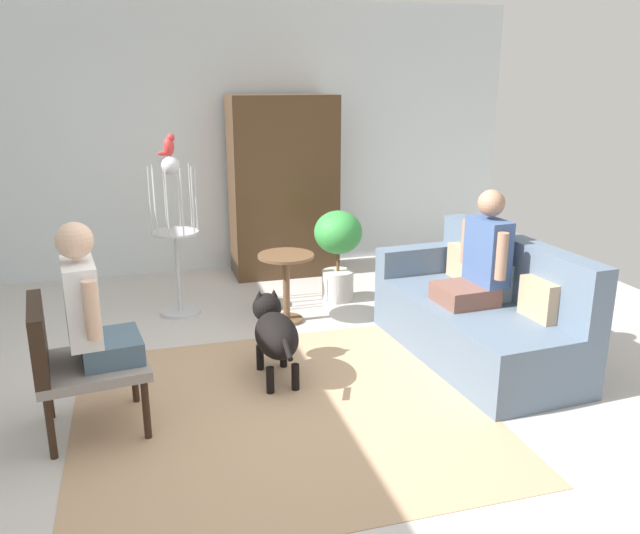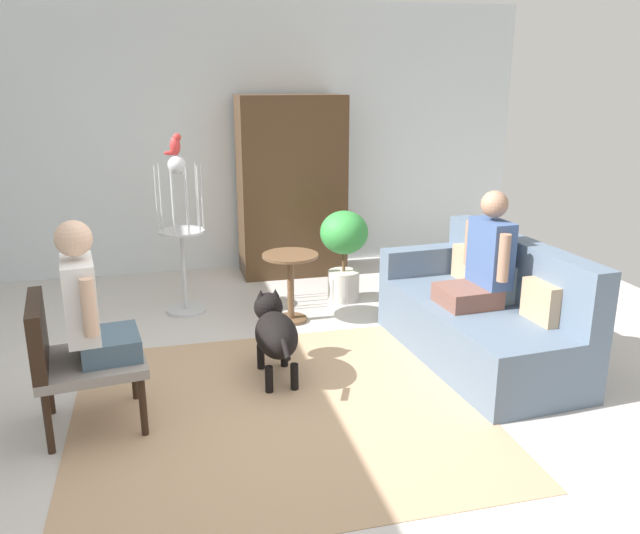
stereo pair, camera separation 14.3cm
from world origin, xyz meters
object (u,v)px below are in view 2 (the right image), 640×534
at_px(dog, 275,331).
at_px(parrot, 175,145).
at_px(armchair, 69,353).
at_px(armoire_cabinet, 291,186).
at_px(potted_plant, 344,245).
at_px(bird_cage_stand, 182,234).
at_px(person_on_couch, 483,261).
at_px(couch, 482,316).
at_px(round_end_table, 291,277).
at_px(person_on_armchair, 88,304).

distance_m(dog, parrot, 2.00).
height_order(armchair, armoire_cabinet, armoire_cabinet).
height_order(dog, potted_plant, potted_plant).
relative_size(dog, bird_cage_stand, 0.62).
bearing_deg(person_on_couch, dog, 176.71).
height_order(person_on_couch, armoire_cabinet, armoire_cabinet).
distance_m(couch, parrot, 2.93).
height_order(person_on_couch, parrot, parrot).
xyz_separation_m(person_on_couch, potted_plant, (-0.61, 1.57, -0.24)).
distance_m(armchair, dog, 1.39).
relative_size(couch, potted_plant, 2.14).
bearing_deg(potted_plant, armoire_cabinet, 105.88).
relative_size(bird_cage_stand, parrot, 7.62).
bearing_deg(bird_cage_stand, parrot, 180.00).
relative_size(round_end_table, parrot, 3.27).
xyz_separation_m(person_on_armchair, armoire_cabinet, (1.82, 2.91, 0.16)).
distance_m(armchair, armoire_cabinet, 3.56).
relative_size(person_on_armchair, dog, 0.96).
bearing_deg(dog, armchair, -162.50).
bearing_deg(armoire_cabinet, round_end_table, -102.10).
bearing_deg(couch, dog, 178.09).
relative_size(armchair, person_on_couch, 1.00).
bearing_deg(parrot, round_end_table, -27.35).
distance_m(person_on_armchair, parrot, 2.13).
relative_size(couch, dog, 2.09).
bearing_deg(person_on_armchair, person_on_couch, 6.46).
distance_m(person_on_armchair, bird_cage_stand, 2.00).
relative_size(armchair, parrot, 4.50).
xyz_separation_m(bird_cage_stand, parrot, (-0.01, 0.00, 0.79)).
bearing_deg(parrot, armchair, -111.18).
bearing_deg(round_end_table, potted_plant, 35.65).
bearing_deg(round_end_table, couch, -40.76).
height_order(person_on_armchair, round_end_table, person_on_armchair).
xyz_separation_m(round_end_table, bird_cage_stand, (-0.89, 0.47, 0.33)).
xyz_separation_m(person_on_couch, dog, (-1.55, 0.09, -0.44)).
xyz_separation_m(armchair, bird_cage_stand, (0.75, 1.92, 0.24)).
bearing_deg(potted_plant, person_on_couch, -68.66).
distance_m(armchair, person_on_couch, 2.90).
bearing_deg(couch, round_end_table, 139.24).
xyz_separation_m(couch, person_on_couch, (-0.05, -0.04, 0.45)).
bearing_deg(parrot, person_on_couch, -36.92).
xyz_separation_m(person_on_couch, armoire_cabinet, (-0.91, 2.60, 0.17)).
bearing_deg(round_end_table, bird_cage_stand, 152.48).
distance_m(dog, armoire_cabinet, 2.67).
xyz_separation_m(round_end_table, potted_plant, (0.61, 0.44, 0.14)).
distance_m(person_on_couch, round_end_table, 1.71).
distance_m(couch, potted_plant, 1.68).
bearing_deg(bird_cage_stand, armchair, -111.35).
xyz_separation_m(couch, armchair, (-2.92, -0.36, 0.17)).
distance_m(person_on_armchair, round_end_table, 2.12).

